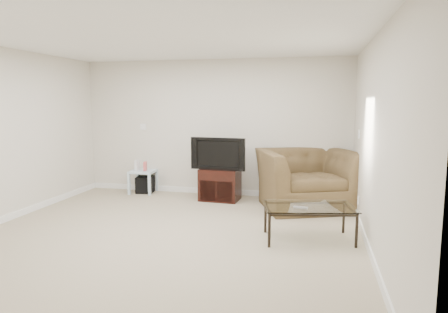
% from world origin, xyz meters
% --- Properties ---
extents(floor, '(5.00, 5.00, 0.00)m').
position_xyz_m(floor, '(0.00, 0.00, 0.00)').
color(floor, tan).
rests_on(floor, ground).
extents(ceiling, '(5.00, 5.00, 0.00)m').
position_xyz_m(ceiling, '(0.00, 0.00, 2.50)').
color(ceiling, white).
rests_on(ceiling, ground).
extents(wall_back, '(5.00, 0.02, 2.50)m').
position_xyz_m(wall_back, '(0.00, 2.50, 1.25)').
color(wall_back, silver).
rests_on(wall_back, ground).
extents(wall_right, '(0.02, 5.00, 2.50)m').
position_xyz_m(wall_right, '(2.50, 0.00, 1.25)').
color(wall_right, silver).
rests_on(wall_right, ground).
extents(plate_back, '(0.12, 0.02, 0.12)m').
position_xyz_m(plate_back, '(-1.40, 2.49, 1.25)').
color(plate_back, white).
rests_on(plate_back, wall_back).
extents(plate_right_switch, '(0.02, 0.09, 0.13)m').
position_xyz_m(plate_right_switch, '(2.49, 1.60, 1.25)').
color(plate_right_switch, white).
rests_on(plate_right_switch, wall_right).
extents(plate_right_outlet, '(0.02, 0.08, 0.12)m').
position_xyz_m(plate_right_outlet, '(2.49, 1.30, 0.30)').
color(plate_right_outlet, white).
rests_on(plate_right_outlet, wall_right).
extents(tv_stand, '(0.70, 0.51, 0.56)m').
position_xyz_m(tv_stand, '(0.23, 2.05, 0.28)').
color(tv_stand, black).
rests_on(tv_stand, floor).
extents(dvd_player, '(0.37, 0.27, 0.05)m').
position_xyz_m(dvd_player, '(0.23, 2.01, 0.47)').
color(dvd_player, black).
rests_on(dvd_player, tv_stand).
extents(television, '(0.92, 0.26, 0.56)m').
position_xyz_m(television, '(0.23, 2.02, 0.84)').
color(television, black).
rests_on(television, tv_stand).
extents(side_table, '(0.47, 0.47, 0.43)m').
position_xyz_m(side_table, '(-1.33, 2.28, 0.22)').
color(side_table, silver).
rests_on(side_table, floor).
extents(subwoofer, '(0.35, 0.35, 0.31)m').
position_xyz_m(subwoofer, '(-1.31, 2.30, 0.15)').
color(subwoofer, black).
rests_on(subwoofer, floor).
extents(game_console, '(0.05, 0.14, 0.20)m').
position_xyz_m(game_console, '(-1.44, 2.26, 0.53)').
color(game_console, white).
rests_on(game_console, side_table).
extents(game_case, '(0.07, 0.13, 0.17)m').
position_xyz_m(game_case, '(-1.28, 2.26, 0.52)').
color(game_case, '#CC4C4C').
rests_on(game_case, side_table).
extents(recliner, '(1.70, 1.41, 1.27)m').
position_xyz_m(recliner, '(1.72, 1.90, 0.64)').
color(recliner, brown).
rests_on(recliner, floor).
extents(coffee_table, '(1.22, 0.84, 0.43)m').
position_xyz_m(coffee_table, '(1.80, 0.29, 0.22)').
color(coffee_table, black).
rests_on(coffee_table, floor).
extents(remote, '(0.18, 0.06, 0.02)m').
position_xyz_m(remote, '(1.70, 0.15, 0.45)').
color(remote, '#B2B2B7').
rests_on(remote, coffee_table).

